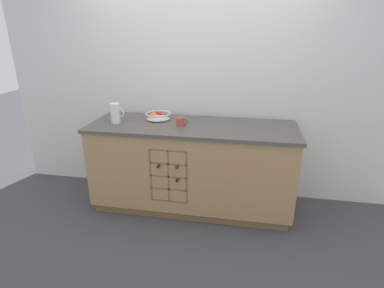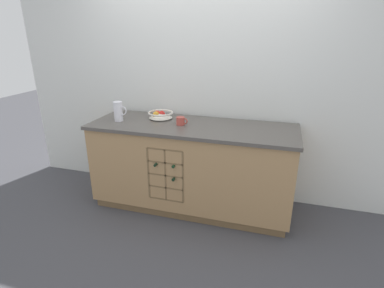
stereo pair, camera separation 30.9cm
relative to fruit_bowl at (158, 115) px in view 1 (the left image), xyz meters
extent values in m
plane|color=#424247|center=(0.40, -0.14, -0.97)|extent=(14.00, 14.00, 0.00)
cube|color=silver|center=(0.40, 0.27, 0.30)|extent=(4.46, 0.06, 2.55)
cube|color=brown|center=(0.40, -0.14, -0.93)|extent=(2.00, 0.63, 0.09)
cube|color=tan|center=(0.40, -0.14, -0.48)|extent=(2.06, 0.69, 0.80)
cube|color=#514C47|center=(0.40, -0.14, -0.06)|extent=(2.10, 0.73, 0.03)
cube|color=brown|center=(0.23, -0.39, -0.47)|extent=(0.36, 0.01, 0.54)
cube|color=brown|center=(0.05, -0.44, -0.47)|extent=(0.02, 0.10, 0.54)
cube|color=brown|center=(0.41, -0.44, -0.47)|extent=(0.02, 0.10, 0.54)
cube|color=brown|center=(0.23, -0.44, -0.74)|extent=(0.36, 0.10, 0.02)
cube|color=brown|center=(0.23, -0.44, -0.61)|extent=(0.36, 0.10, 0.02)
cube|color=brown|center=(0.23, -0.44, -0.47)|extent=(0.36, 0.10, 0.02)
cube|color=brown|center=(0.23, -0.44, -0.34)|extent=(0.36, 0.10, 0.02)
cube|color=brown|center=(0.23, -0.44, -0.20)|extent=(0.36, 0.10, 0.02)
cube|color=brown|center=(0.23, -0.44, -0.47)|extent=(0.02, 0.10, 0.54)
cylinder|color=black|center=(0.32, -0.33, -0.49)|extent=(0.08, 0.21, 0.08)
cylinder|color=black|center=(0.32, -0.48, -0.49)|extent=(0.03, 0.09, 0.03)
cylinder|color=black|center=(0.14, -0.34, -0.36)|extent=(0.07, 0.20, 0.07)
cylinder|color=black|center=(0.14, -0.49, -0.36)|extent=(0.03, 0.09, 0.03)
cylinder|color=#19381E|center=(0.32, -0.34, -0.36)|extent=(0.08, 0.19, 0.08)
cylinder|color=#19381E|center=(0.32, -0.47, -0.36)|extent=(0.03, 0.08, 0.03)
cylinder|color=silver|center=(0.00, 0.00, -0.04)|extent=(0.12, 0.12, 0.01)
cone|color=silver|center=(0.00, 0.00, 0.00)|extent=(0.25, 0.25, 0.06)
torus|color=silver|center=(0.00, 0.00, 0.02)|extent=(0.27, 0.27, 0.02)
sphere|color=red|center=(-0.05, 0.03, 0.00)|extent=(0.07, 0.07, 0.07)
sphere|color=red|center=(0.01, 0.01, 0.00)|extent=(0.08, 0.08, 0.08)
sphere|color=gold|center=(-0.04, -0.03, 0.00)|extent=(0.07, 0.07, 0.07)
cylinder|color=white|center=(-0.38, -0.21, 0.06)|extent=(0.09, 0.09, 0.21)
torus|color=white|center=(-0.38, -0.21, 0.16)|extent=(0.10, 0.10, 0.01)
torus|color=white|center=(-0.34, -0.21, 0.07)|extent=(0.10, 0.01, 0.10)
cylinder|color=#B7473D|center=(0.29, -0.17, 0.00)|extent=(0.08, 0.08, 0.08)
torus|color=#B7473D|center=(0.33, -0.17, 0.00)|extent=(0.06, 0.01, 0.06)
camera|label=1|loc=(0.92, -3.00, 0.84)|focal=28.00mm
camera|label=2|loc=(1.22, -2.92, 0.84)|focal=28.00mm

